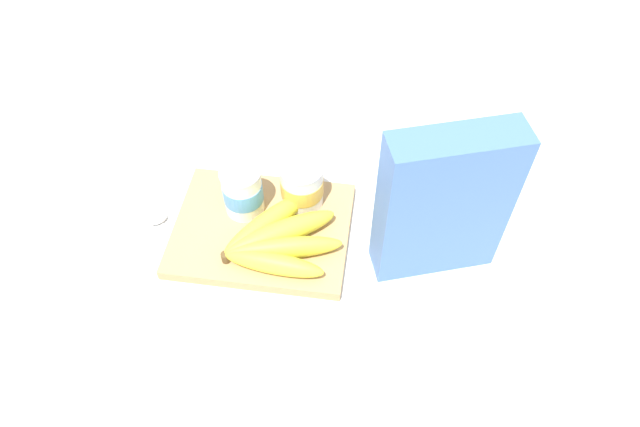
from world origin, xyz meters
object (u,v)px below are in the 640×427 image
(yogurt_cup_front, at_px, (243,191))
(cereal_box, at_px, (443,205))
(cutting_board, at_px, (262,230))
(banana_bunch, at_px, (277,240))
(yogurt_cup_back, at_px, (302,185))
(spoon, at_px, (140,227))

(yogurt_cup_front, bearing_deg, cereal_box, -8.28)
(cutting_board, height_order, cereal_box, cereal_box)
(banana_bunch, bearing_deg, cutting_board, 131.93)
(yogurt_cup_back, bearing_deg, yogurt_cup_front, -162.80)
(yogurt_cup_front, relative_size, spoon, 0.75)
(banana_bunch, height_order, spoon, banana_bunch)
(cutting_board, xyz_separation_m, yogurt_cup_back, (0.06, 0.06, 0.05))
(cereal_box, relative_size, yogurt_cup_front, 3.01)
(cutting_board, xyz_separation_m, cereal_box, (0.28, -0.01, 0.12))
(cereal_box, distance_m, yogurt_cup_back, 0.24)
(cutting_board, bearing_deg, banana_bunch, -48.07)
(yogurt_cup_front, distance_m, banana_bunch, 0.10)
(yogurt_cup_front, relative_size, banana_bunch, 0.46)
(cereal_box, distance_m, banana_bunch, 0.26)
(banana_bunch, bearing_deg, cereal_box, 6.12)
(yogurt_cup_front, distance_m, spoon, 0.19)
(cereal_box, bearing_deg, yogurt_cup_front, 152.81)
(yogurt_cup_back, bearing_deg, cutting_board, -132.71)
(cutting_board, xyz_separation_m, banana_bunch, (0.03, -0.04, 0.03))
(cutting_board, height_order, yogurt_cup_back, yogurt_cup_back)
(banana_bunch, bearing_deg, yogurt_cup_front, 133.65)
(yogurt_cup_back, bearing_deg, spoon, -162.53)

